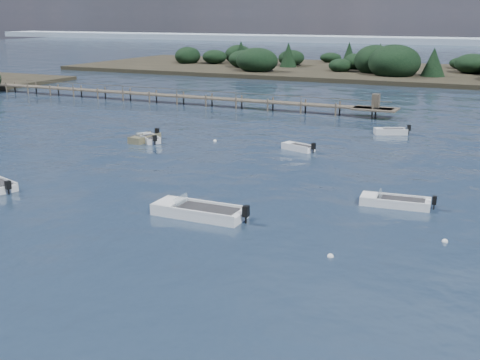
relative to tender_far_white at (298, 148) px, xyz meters
The scene contains 13 objects.
ground 31.84m from the tender_far_white, 93.34° to the left, with size 400.00×400.00×0.00m, color #152232.
tender_far_white is the anchor object (origin of this frame).
dinghy_mid_white_a 19.17m from the tender_far_white, 87.77° to the right, with size 5.90×2.11×1.38m.
tender_far_grey 14.10m from the tender_far_white, behind, with size 3.30×2.96×1.15m.
tender_far_grey_b 12.11m from the tender_far_white, 61.40° to the left, with size 3.51×2.45×1.20m.
dinghy_mid_white_b 16.28m from the tender_far_white, 48.69° to the right, with size 4.59×1.98×1.12m.
dinghy_extra_a 14.44m from the tender_far_white, 169.94° to the right, with size 1.63×3.74×1.25m.
buoy_b 23.78m from the tender_far_white, 66.35° to the right, with size 0.32×0.32×0.32m, color silver.
buoy_d 22.48m from the tender_far_white, 50.34° to the right, with size 0.32×0.32×0.32m, color silver.
buoy_e 1.21m from the tender_far_white, 121.33° to the left, with size 0.32×0.32×0.32m, color silver.
buoy_extra_a 8.35m from the tender_far_white, behind, with size 0.32×0.32×0.32m, color silver.
jetty 30.80m from the tender_far_white, 140.04° to the left, with size 64.50×3.20×3.40m.
distant_haze 221.71m from the tender_far_white, 114.48° to the left, with size 280.00×20.00×2.40m, color #96A7B9.
Camera 1 is at (19.00, -20.15, 11.46)m, focal length 45.00 mm.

